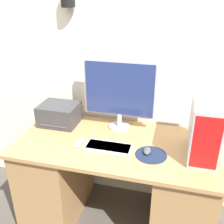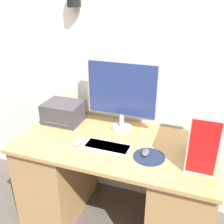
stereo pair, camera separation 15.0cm
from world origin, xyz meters
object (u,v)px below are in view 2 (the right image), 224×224
Objects in this scene: mouse at (145,152)px; keyboard at (107,147)px; computer_tower at (204,134)px; remote_control at (79,142)px; monitor at (122,91)px; printer at (63,112)px.

keyboard is at bearing -178.37° from mouse.
computer_tower is 3.14× the size of remote_control.
mouse is at bearing 1.44° from remote_control.
mouse reaches higher than keyboard.
monitor is 0.51m from remote_control.
mouse is at bearing -18.51° from printer.
printer is (-1.15, 0.19, -0.11)m from computer_tower.
computer_tower reaches higher than printer.
printer is at bearing 161.49° from mouse.
monitor is at bearing 158.55° from computer_tower.
computer_tower is 1.26× the size of printer.
monitor is 0.46m from keyboard.
printer is at bearing -173.20° from monitor.
mouse is 0.51m from remote_control.
mouse reaches higher than remote_control.
printer is at bearing 135.60° from remote_control.
monitor is at bearing 130.54° from mouse.
keyboard is at bearing -28.15° from printer.
computer_tower is (0.64, -0.25, -0.12)m from monitor.
remote_control is at bearing -178.56° from mouse.
monitor is 1.83× the size of printer.
printer is (-0.51, -0.06, -0.24)m from monitor.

